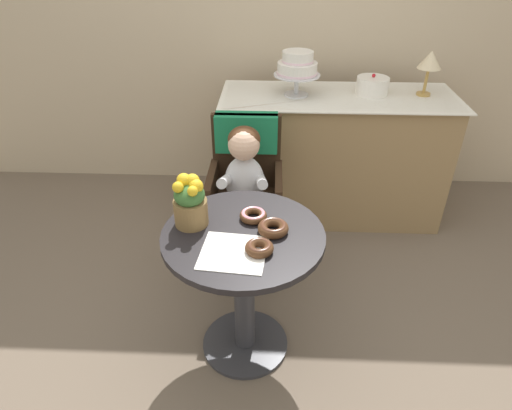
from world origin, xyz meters
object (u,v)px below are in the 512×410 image
Objects in this scene: seated_child at (244,179)px; table_lamp at (430,62)px; cafe_table at (244,270)px; donut_side at (273,227)px; donut_mid at (259,247)px; wicker_chair at (246,171)px; flower_vase at (190,202)px; tiered_cake_stand at (297,67)px; round_layer_cake at (372,86)px; donut_front at (253,215)px.

seated_child is 2.55× the size of table_lamp.
cafe_table is 0.27m from donut_side.
donut_mid is at bearing -81.03° from seated_child.
wicker_chair is 0.70m from flower_vase.
tiered_cake_stand is (0.30, 0.75, 0.41)m from seated_child.
donut_mid is at bearing -97.57° from tiered_cake_stand.
round_layer_cake is at bearing 4.90° from tiered_cake_stand.
cafe_table is 0.75× the size of wicker_chair.
wicker_chair is at bearing 92.61° from cafe_table.
donut_side is 1.69m from table_lamp.
round_layer_cake is at bearing 52.00° from flower_vase.
tiered_cake_stand reaches higher than donut_front.
flower_vase is 1.36m from tiered_cake_stand.
round_layer_cake reaches higher than wicker_chair.
donut_side is at bearing -126.31° from table_lamp.
cafe_table is 5.32× the size of donut_side.
cafe_table is 0.41m from flower_vase.
table_lamp reaches higher than tiered_cake_stand.
seated_child is 0.69m from donut_mid.
donut_side is at bearing -8.19° from flower_vase.
table_lamp is at bearing 43.57° from flower_vase.
cafe_table is 0.58m from seated_child.
table_lamp reaches higher than round_layer_cake.
donut_front is 1.45m from round_layer_cake.
donut_front reaches higher than cafe_table.
donut_mid is at bearing -125.08° from table_lamp.
donut_mid is (0.08, -0.13, 0.24)m from cafe_table.
seated_child and flower_vase have the same top height.
donut_front is 0.44× the size of table_lamp.
donut_mid is at bearing -59.51° from cafe_table.
seated_child is at bearing 106.69° from donut_side.
flower_vase reaches higher than donut_mid.
tiered_cake_stand is 0.52m from round_layer_cake.
seated_child is 5.81× the size of donut_front.
cafe_table is 5.76× the size of donut_front.
flower_vase is (-0.36, 0.05, 0.09)m from donut_side.
round_layer_cake reaches higher than cafe_table.
donut_mid reaches higher than donut_front.
donut_side is at bearing -115.50° from round_layer_cake.
round_layer_cake reaches higher than donut_mid.
round_layer_cake is at bearing 64.50° from donut_side.
donut_mid is 0.15m from donut_side.
donut_front is at bearing -120.49° from round_layer_cake.
tiered_cake_stand reaches higher than flower_vase.
wicker_chair is at bearing 96.80° from donut_front.
table_lamp is (0.84, 0.04, 0.03)m from tiered_cake_stand.
table_lamp is (1.14, 0.78, 0.44)m from seated_child.
wicker_chair is 1.38m from table_lamp.
table_lamp is at bearing 54.92° from donut_mid.
seated_child is at bearing -111.76° from tiered_cake_stand.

